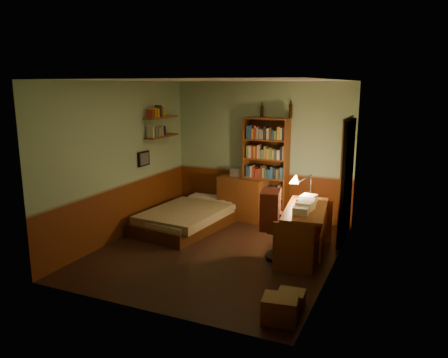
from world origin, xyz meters
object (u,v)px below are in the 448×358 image
at_px(mini_stereo, 238,172).
at_px(desk_lamp, 311,179).
at_px(dresser, 243,198).
at_px(cardboard_box_b, 291,300).
at_px(desk, 305,232).
at_px(bookshelf, 266,170).
at_px(cardboard_box_a, 280,309).
at_px(office_chair, 284,228).
at_px(bed, 190,210).

relative_size(mini_stereo, desk_lamp, 0.41).
relative_size(dresser, desk_lamp, 1.34).
relative_size(dresser, cardboard_box_b, 3.00).
bearing_deg(dresser, desk, -34.35).
height_order(dresser, bookshelf, bookshelf).
bearing_deg(cardboard_box_b, cardboard_box_a, -96.77).
relative_size(bookshelf, cardboard_box_b, 6.42).
distance_m(bookshelf, office_chair, 1.99).
bearing_deg(desk_lamp, bed, -165.74).
xyz_separation_m(dresser, desk_lamp, (1.51, -0.92, 0.69)).
relative_size(mini_stereo, cardboard_box_b, 0.93).
bearing_deg(desk_lamp, cardboard_box_a, -68.15).
xyz_separation_m(mini_stereo, office_chair, (1.45, -1.77, -0.40)).
height_order(bed, dresser, dresser).
relative_size(desk, cardboard_box_b, 4.61).
bearing_deg(desk_lamp, office_chair, -90.97).
relative_size(bed, cardboard_box_a, 5.53).
bearing_deg(office_chair, cardboard_box_a, -86.52).
bearing_deg(desk, cardboard_box_b, -89.11).
distance_m(bed, office_chair, 2.13).
height_order(bed, bookshelf, bookshelf).
distance_m(desk, office_chair, 0.37).
xyz_separation_m(dresser, office_chair, (1.29, -1.64, 0.08)).
bearing_deg(dresser, bookshelf, 19.07).
bearing_deg(cardboard_box_a, bookshelf, 111.19).
bearing_deg(bed, dresser, 58.93).
distance_m(dresser, mini_stereo, 0.52).
relative_size(office_chair, cardboard_box_a, 2.54).
bearing_deg(desk, mini_stereo, 130.67).
distance_m(cardboard_box_a, cardboard_box_b, 0.33).
relative_size(desk_lamp, cardboard_box_a, 1.80).
distance_m(bed, cardboard_box_b, 3.32).
xyz_separation_m(desk_lamp, office_chair, (-0.22, -0.72, -0.61)).
bearing_deg(cardboard_box_a, mini_stereo, 118.79).
relative_size(cardboard_box_a, cardboard_box_b, 1.25).
distance_m(dresser, bookshelf, 0.71).
relative_size(bookshelf, desk_lamp, 2.86).
relative_size(desk, cardboard_box_a, 3.70).
distance_m(bed, bookshelf, 1.60).
height_order(dresser, office_chair, office_chair).
xyz_separation_m(bed, office_chair, (1.98, -0.79, 0.17)).
distance_m(dresser, desk, 2.09).
xyz_separation_m(bed, cardboard_box_a, (2.45, -2.52, -0.17)).
height_order(bed, desk_lamp, desk_lamp).
bearing_deg(mini_stereo, desk, -56.29).
relative_size(bed, mini_stereo, 7.43).
relative_size(bed, bookshelf, 1.07).
relative_size(bed, office_chair, 2.18).
distance_m(bed, desk_lamp, 2.33).
height_order(mini_stereo, cardboard_box_b, mini_stereo).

